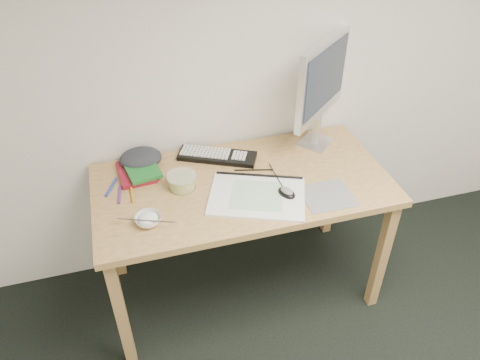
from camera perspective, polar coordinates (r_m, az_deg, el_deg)
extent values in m
plane|color=silver|center=(2.33, 3.99, 17.12)|extent=(3.60, 0.00, 3.60)
cube|color=tan|center=(2.23, -14.26, -15.70)|extent=(0.05, 0.05, 0.71)
cube|color=tan|center=(2.51, 16.89, -8.89)|extent=(0.05, 0.05, 0.71)
cube|color=tan|center=(2.65, -15.29, -5.52)|extent=(0.05, 0.05, 0.71)
cube|color=tan|center=(2.88, 11.09, -0.74)|extent=(0.05, 0.05, 0.71)
cube|color=tan|center=(2.23, 0.31, -0.59)|extent=(1.40, 0.70, 0.03)
cube|color=gray|center=(2.17, 10.63, -1.90)|extent=(0.23, 0.21, 0.00)
cube|color=white|center=(2.13, 2.08, -2.01)|extent=(0.51, 0.45, 0.01)
cube|color=black|center=(2.38, -2.79, 2.94)|extent=(0.41, 0.29, 0.02)
cube|color=silver|center=(2.53, 9.16, 4.59)|extent=(0.23, 0.22, 0.01)
cube|color=silver|center=(2.49, 9.34, 6.14)|extent=(0.05, 0.05, 0.16)
cube|color=silver|center=(2.35, 10.04, 12.08)|extent=(0.39, 0.34, 0.39)
cube|color=black|center=(2.35, 10.07, 12.29)|extent=(0.33, 0.29, 0.31)
ellipsoid|color=black|center=(2.13, 5.72, -1.37)|extent=(0.09, 0.11, 0.03)
imported|color=silver|center=(2.02, -11.11, -4.79)|extent=(0.14, 0.14, 0.04)
cylinder|color=silver|center=(1.99, -11.38, -4.86)|extent=(0.24, 0.11, 0.02)
cylinder|color=gold|center=(2.18, -7.10, -0.17)|extent=(0.14, 0.14, 0.07)
cube|color=maroon|center=(2.32, -12.54, 0.94)|extent=(0.18, 0.23, 0.02)
cube|color=#1A6A26|center=(2.30, -11.86, 1.34)|extent=(0.18, 0.22, 0.02)
ellipsoid|color=#23272A|center=(2.37, -12.02, 2.60)|extent=(0.21, 0.19, 0.07)
cylinder|color=pink|center=(2.23, -0.69, 0.12)|extent=(0.16, 0.04, 0.01)
cylinder|color=tan|center=(2.23, 1.24, 0.10)|extent=(0.10, 0.13, 0.01)
cylinder|color=black|center=(2.29, 1.68, 1.24)|extent=(0.18, 0.05, 0.01)
cylinder|color=#1F37AA|center=(2.26, -15.41, -0.81)|extent=(0.07, 0.13, 0.01)
cylinder|color=#C18416|center=(2.20, -13.05, -1.53)|extent=(0.01, 0.14, 0.01)
cylinder|color=#5B2484|center=(2.20, -14.46, -1.74)|extent=(0.03, 0.13, 0.01)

